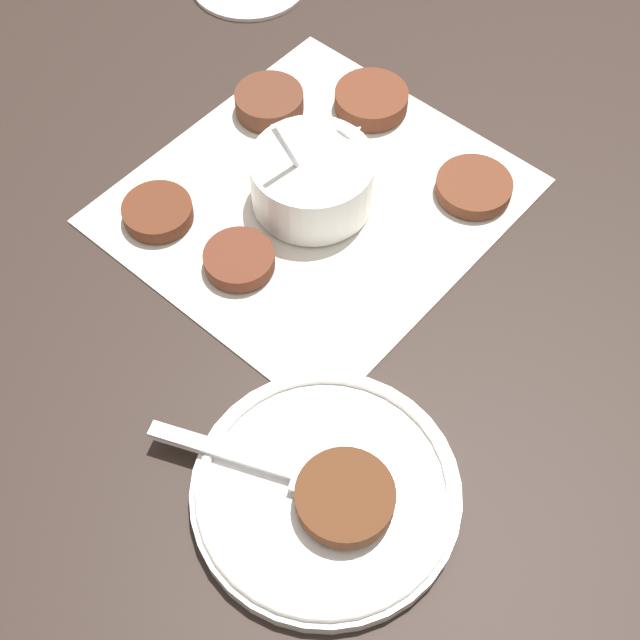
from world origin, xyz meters
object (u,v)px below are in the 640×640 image
serving_plate (326,492)px  fork (292,471)px  sauce_bowl (313,181)px  fritter_on_plate (345,497)px

serving_plate → fork: (-0.01, 0.02, 0.01)m
serving_plate → fork: bearing=108.3°
sauce_bowl → fritter_on_plate: size_ratio=1.66×
sauce_bowl → serving_plate: sauce_bowl is taller
sauce_bowl → fork: (-0.21, -0.17, -0.01)m
sauce_bowl → fritter_on_plate: bearing=-132.7°
sauce_bowl → serving_plate: 0.28m
sauce_bowl → fork: 0.27m
serving_plate → sauce_bowl: bearing=44.7°
fritter_on_plate → fork: size_ratio=0.41×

